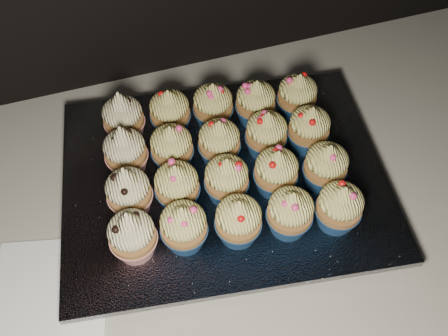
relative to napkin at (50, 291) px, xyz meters
name	(u,v)px	position (x,y,z in m)	size (l,w,h in m)	color
cabinet	(172,325)	(0.15, 0.07, -0.47)	(2.40, 0.60, 0.86)	black
worktop	(147,224)	(0.15, 0.07, -0.02)	(2.44, 0.64, 0.04)	beige
napkin	(50,291)	(0.00, 0.00, 0.00)	(0.15, 0.15, 0.00)	white
baking_tray	(224,183)	(0.27, 0.09, 0.01)	(0.44, 0.33, 0.02)	black
foil_lining	(224,177)	(0.27, 0.09, 0.03)	(0.48, 0.37, 0.01)	silver
cupcake_0	(132,235)	(0.12, 0.01, 0.07)	(0.06, 0.06, 0.10)	#A6171D
cupcake_1	(184,227)	(0.19, 0.00, 0.07)	(0.06, 0.06, 0.08)	navy
cupcake_2	(238,220)	(0.26, -0.01, 0.07)	(0.06, 0.06, 0.08)	navy
cupcake_3	(290,212)	(0.33, -0.02, 0.07)	(0.06, 0.06, 0.08)	navy
cupcake_4	(339,207)	(0.40, -0.03, 0.07)	(0.06, 0.06, 0.08)	navy
cupcake_5	(129,192)	(0.13, 0.07, 0.07)	(0.06, 0.06, 0.10)	#A6171D
cupcake_6	(177,186)	(0.20, 0.07, 0.07)	(0.06, 0.06, 0.08)	navy
cupcake_7	(227,179)	(0.27, 0.05, 0.07)	(0.06, 0.06, 0.08)	navy
cupcake_8	(276,172)	(0.34, 0.05, 0.07)	(0.06, 0.06, 0.08)	navy
cupcake_9	(326,166)	(0.41, 0.03, 0.07)	(0.06, 0.06, 0.08)	navy
cupcake_10	(125,151)	(0.14, 0.15, 0.07)	(0.06, 0.06, 0.10)	#A6171D
cupcake_11	(172,148)	(0.21, 0.13, 0.07)	(0.06, 0.06, 0.08)	navy
cupcake_12	(219,142)	(0.28, 0.12, 0.07)	(0.06, 0.06, 0.08)	navy
cupcake_13	(266,134)	(0.35, 0.11, 0.07)	(0.06, 0.06, 0.08)	navy
cupcake_14	(309,129)	(0.41, 0.10, 0.07)	(0.06, 0.06, 0.08)	navy
cupcake_15	(123,117)	(0.15, 0.21, 0.07)	(0.06, 0.06, 0.10)	#A6171D
cupcake_16	(170,112)	(0.22, 0.20, 0.07)	(0.06, 0.06, 0.08)	navy
cupcake_17	(213,105)	(0.29, 0.19, 0.07)	(0.06, 0.06, 0.08)	navy
cupcake_18	(255,103)	(0.36, 0.18, 0.07)	(0.06, 0.06, 0.08)	navy
cupcake_19	(297,96)	(0.42, 0.17, 0.07)	(0.06, 0.06, 0.08)	navy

